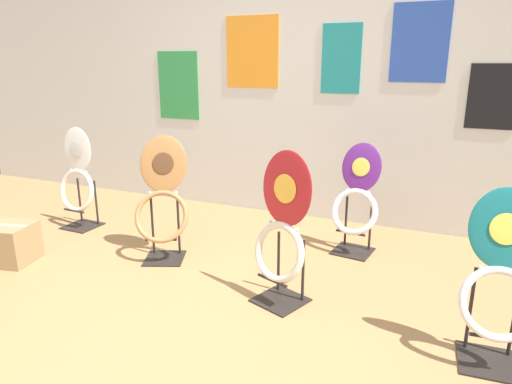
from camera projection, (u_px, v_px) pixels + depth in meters
name	position (u px, v px, depth m)	size (l,w,h in m)	color
ground_plane	(154.00, 338.00, 2.42)	(14.00, 14.00, 0.00)	#A37547
wall_back	(297.00, 75.00, 4.05)	(8.00, 0.07, 2.60)	silver
toilet_seat_display_woodgrain	(163.00, 200.00, 3.31)	(0.48, 0.47, 0.90)	black
toilet_seat_display_white_plain	(78.00, 183.00, 3.95)	(0.38, 0.29, 0.88)	black
toilet_seat_display_crimson_swirl	(282.00, 233.00, 2.68)	(0.40, 0.36, 0.93)	black
toilet_seat_display_purple_note	(356.00, 202.00, 3.42)	(0.38, 0.32, 0.83)	black
toilet_seat_display_teal_sax	(500.00, 284.00, 2.12)	(0.36, 0.30, 0.86)	black
storage_box	(6.00, 243.00, 3.32)	(0.45, 0.38, 0.29)	#93754C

